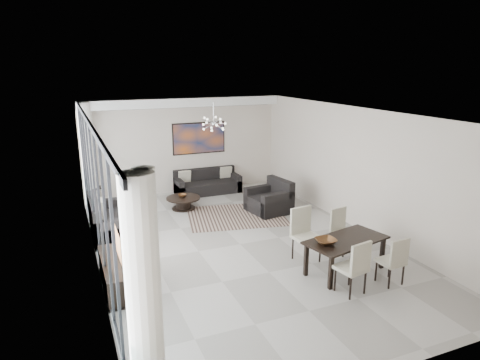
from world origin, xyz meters
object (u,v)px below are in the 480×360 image
coffee_table (183,202)px  tv_console (116,274)px  sofa_main (207,185)px  dining_table (346,243)px  television (123,243)px

coffee_table → tv_console: tv_console is taller
sofa_main → dining_table: bearing=-83.0°
coffee_table → dining_table: 5.15m
tv_console → dining_table: size_ratio=0.94×
tv_console → television: 0.60m
sofa_main → tv_console: sofa_main is taller
sofa_main → television: size_ratio=1.76×
coffee_table → sofa_main: size_ratio=0.47×
dining_table → sofa_main: bearing=97.0°
dining_table → coffee_table: bearing=111.0°
coffee_table → television: size_ratio=0.83×
sofa_main → tv_console: size_ratio=1.22×
tv_console → dining_table: dining_table is taller
tv_console → dining_table: (4.10, -1.08, 0.33)m
coffee_table → television: (-2.10, -3.74, 0.65)m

